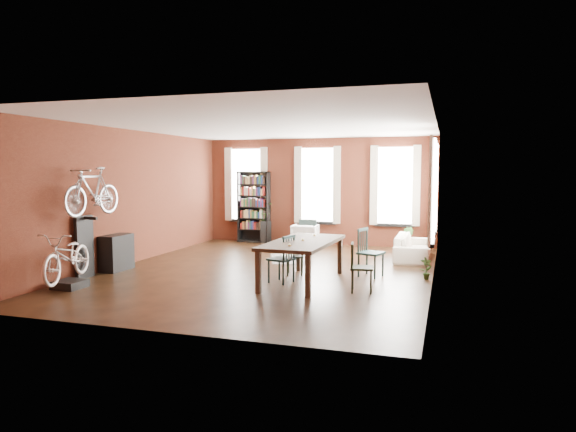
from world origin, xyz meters
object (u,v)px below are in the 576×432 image
at_px(console_table, 116,253).
at_px(plant_stand, 265,232).
at_px(cream_sofa, 413,243).
at_px(dining_table, 303,262).
at_px(white_armchair, 305,235).
at_px(bike_trainer, 70,284).
at_px(bookshelf, 254,207).
at_px(dining_chair_a, 281,259).
at_px(dining_chair_c, 362,268).
at_px(bicycle_floor, 67,234).
at_px(dining_chair_d, 371,253).
at_px(dining_chair_b, 295,256).

distance_m(console_table, plant_stand, 5.46).
bearing_deg(cream_sofa, dining_table, 151.33).
distance_m(white_armchair, bike_trainer, 7.02).
xyz_separation_m(dining_table, bookshelf, (-3.04, 5.19, 0.68)).
height_order(dining_chair_a, bike_trainer, dining_chair_a).
bearing_deg(bike_trainer, white_armchair, 65.91).
distance_m(dining_chair_a, bookshelf, 5.95).
relative_size(white_armchair, bike_trainer, 1.45).
height_order(dining_chair_c, bike_trainer, dining_chair_c).
bearing_deg(dining_chair_c, bicycle_floor, 95.95).
height_order(white_armchair, cream_sofa, cream_sofa).
height_order(console_table, bicycle_floor, bicycle_floor).
height_order(dining_chair_d, cream_sofa, dining_chair_d).
xyz_separation_m(dining_chair_b, bicycle_floor, (-3.74, -2.49, 0.63)).
xyz_separation_m(dining_chair_d, bike_trainer, (-5.29, -2.78, -0.43)).
distance_m(bookshelf, plant_stand, 0.85).
bearing_deg(bookshelf, dining_chair_d, -44.63).
xyz_separation_m(bookshelf, white_armchair, (1.81, -0.57, -0.73)).
xyz_separation_m(dining_chair_b, white_armchair, (-0.85, 3.91, -0.03)).
height_order(dining_table, dining_chair_b, dining_table).
bearing_deg(dining_chair_c, dining_chair_d, -6.56).
bearing_deg(bike_trainer, dining_chair_a, 24.37).
distance_m(dining_chair_b, bike_trainer, 4.49).
xyz_separation_m(dining_chair_c, dining_chair_d, (-0.04, 1.43, 0.05)).
relative_size(dining_chair_d, cream_sofa, 0.48).
bearing_deg(bike_trainer, bookshelf, 81.42).
relative_size(white_armchair, console_table, 0.92).
xyz_separation_m(dining_table, plant_stand, (-2.66, 5.19, -0.08)).
bearing_deg(console_table, dining_chair_d, 10.38).
distance_m(dining_table, cream_sofa, 3.98).
bearing_deg(cream_sofa, plant_stand, 69.59).
relative_size(dining_chair_d, console_table, 1.26).
distance_m(dining_chair_c, white_armchair, 5.62).
bearing_deg(plant_stand, dining_chair_a, -67.07).
bearing_deg(cream_sofa, dining_chair_d, 164.13).
bearing_deg(dining_chair_c, bookshelf, 29.20).
height_order(bookshelf, plant_stand, bookshelf).
height_order(dining_chair_c, bookshelf, bookshelf).
bearing_deg(bicycle_floor, dining_table, 8.49).
relative_size(dining_chair_b, bicycle_floor, 0.45).
bearing_deg(white_armchair, dining_table, 100.91).
distance_m(dining_chair_a, dining_chair_c, 1.69).
bearing_deg(console_table, dining_chair_a, -1.50).
bearing_deg(dining_table, cream_sofa, 63.82).
xyz_separation_m(dining_chair_c, plant_stand, (-3.90, 5.62, -0.11)).
distance_m(white_armchair, console_table, 5.57).
relative_size(bike_trainer, console_table, 0.64).
bearing_deg(cream_sofa, bike_trainer, 131.28).
bearing_deg(dining_chair_c, cream_sofa, -17.80).
distance_m(dining_chair_a, bicycle_floor, 4.10).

